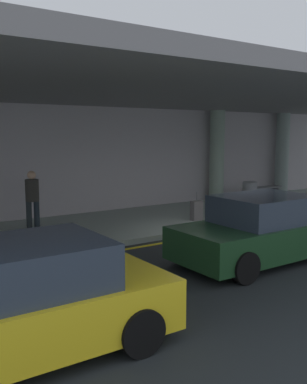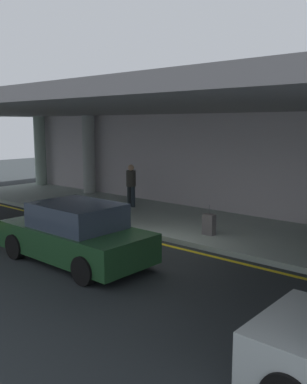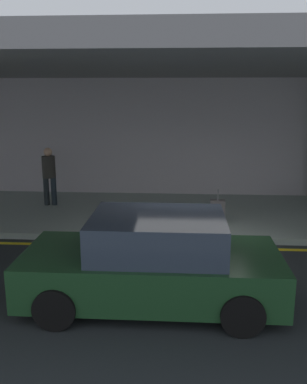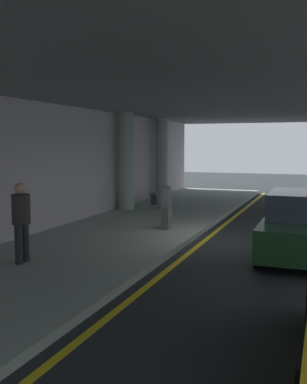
# 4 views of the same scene
# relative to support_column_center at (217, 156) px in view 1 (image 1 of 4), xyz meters

# --- Properties ---
(ground_plane) EXTENTS (60.00, 60.00, 0.00)m
(ground_plane) POSITION_rel_support_column_center_xyz_m (-4.00, -4.79, -1.97)
(ground_plane) COLOR #23282A
(sidewalk) EXTENTS (26.00, 4.20, 0.15)m
(sidewalk) POSITION_rel_support_column_center_xyz_m (-4.00, -1.69, -1.90)
(sidewalk) COLOR #96A59C
(sidewalk) RESTS_ON ground
(lane_stripe_yellow) EXTENTS (26.00, 0.14, 0.01)m
(lane_stripe_yellow) POSITION_rel_support_column_center_xyz_m (-4.00, -4.07, -1.97)
(lane_stripe_yellow) COLOR yellow
(lane_stripe_yellow) RESTS_ON ground
(support_column_center) EXTENTS (0.60, 0.60, 3.65)m
(support_column_center) POSITION_rel_support_column_center_xyz_m (0.00, 0.00, 0.00)
(support_column_center) COLOR #94AA97
(support_column_center) RESTS_ON sidewalk
(support_column_right_mid) EXTENTS (0.60, 0.60, 3.65)m
(support_column_right_mid) POSITION_rel_support_column_center_xyz_m (4.00, 0.00, 0.00)
(support_column_right_mid) COLOR #99AAA3
(support_column_right_mid) RESTS_ON sidewalk
(ceiling_overhang) EXTENTS (28.00, 13.20, 0.30)m
(ceiling_overhang) POSITION_rel_support_column_center_xyz_m (-4.00, -2.19, 1.97)
(ceiling_overhang) COLOR gray
(ceiling_overhang) RESTS_ON support_column_far_left
(terminal_back_wall) EXTENTS (26.00, 0.30, 3.80)m
(terminal_back_wall) POSITION_rel_support_column_center_xyz_m (-4.00, 0.56, -0.07)
(terminal_back_wall) COLOR #B9B1B5
(terminal_back_wall) RESTS_ON ground
(car_dark_green) EXTENTS (4.10, 1.92, 1.50)m
(car_dark_green) POSITION_rel_support_column_center_xyz_m (-4.69, -6.66, -1.26)
(car_dark_green) COLOR #1A3D20
(car_dark_green) RESTS_ON ground
(car_yellow_taxi) EXTENTS (4.10, 1.92, 1.50)m
(car_yellow_taxi) POSITION_rel_support_column_center_xyz_m (-10.50, -7.85, -1.26)
(car_yellow_taxi) COLOR yellow
(car_yellow_taxi) RESTS_ON ground
(traveler_with_luggage) EXTENTS (0.38, 0.38, 1.68)m
(traveler_with_luggage) POSITION_rel_support_column_center_xyz_m (-8.07, -1.21, -0.86)
(traveler_with_luggage) COLOR black
(traveler_with_luggage) RESTS_ON sidewalk
(suitcase_upright_primary) EXTENTS (0.36, 0.22, 0.90)m
(suitcase_upright_primary) POSITION_rel_support_column_center_xyz_m (-3.35, -2.78, -1.51)
(suitcase_upright_primary) COLOR #5D5858
(suitcase_upright_primary) RESTS_ON sidewalk
(bench_metal) EXTENTS (1.60, 0.50, 0.48)m
(bench_metal) POSITION_rel_support_column_center_xyz_m (2.19, -0.62, -1.47)
(bench_metal) COLOR slate
(bench_metal) RESTS_ON sidewalk
(trash_bin_steel) EXTENTS (0.56, 0.56, 0.85)m
(trash_bin_steel) POSITION_rel_support_column_center_xyz_m (0.54, -1.34, -1.40)
(trash_bin_steel) COLOR gray
(trash_bin_steel) RESTS_ON sidewalk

